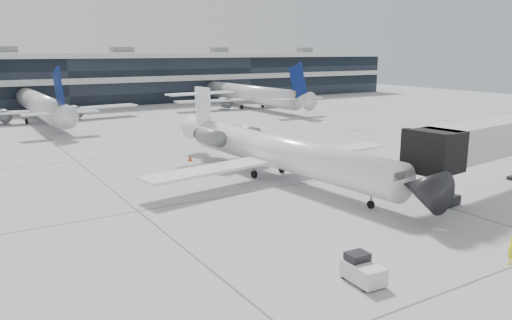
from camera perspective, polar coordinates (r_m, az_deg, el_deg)
ground at (r=41.59m, az=-0.14°, el=-3.61°), size 220.00×220.00×0.00m
terminal at (r=118.11m, az=-21.71°, el=8.35°), size 170.00×22.00×10.00m
bg_jet_center at (r=90.72m, az=-23.33°, el=4.09°), size 32.00×40.00×9.60m
bg_jet_right at (r=104.24m, az=-1.00°, el=6.04°), size 32.00×40.00×9.60m
regional_jet at (r=45.42m, az=2.36°, el=1.10°), size 26.22×32.76×7.56m
jet_bridge at (r=45.68m, az=25.76°, el=2.31°), size 19.00×5.55×6.09m
ramp_worker at (r=30.99m, az=27.10°, el=-9.16°), size 0.69×0.64×1.57m
baggage_tug at (r=26.26m, az=12.06°, el=-12.22°), size 1.44×2.29×1.41m
traffic_cone at (r=53.51m, az=-7.55°, el=0.23°), size 0.44×0.44×0.64m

